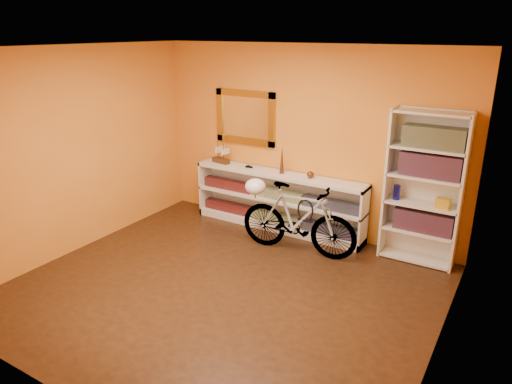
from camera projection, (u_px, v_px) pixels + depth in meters
The scene contains 24 objects.
floor at pixel (224, 289), 5.29m from camera, with size 4.50×4.00×0.01m, color black.
ceiling at pixel (218, 48), 4.43m from camera, with size 4.50×4.00×0.01m, color silver.
back_wall at pixel (305, 141), 6.48m from camera, with size 4.50×0.01×2.60m, color orange.
left_wall at pixel (76, 151), 5.96m from camera, with size 0.01×4.00×2.60m, color orange.
right_wall at pixel (451, 224), 3.76m from camera, with size 0.01×4.00×2.60m, color orange.
gilt_mirror at pixel (245, 117), 6.83m from camera, with size 0.98×0.06×0.78m, color olive.
wall_socket at pixel (362, 225), 6.37m from camera, with size 0.09×0.01×0.09m, color silver.
console_unit at pixel (278, 201), 6.76m from camera, with size 2.60×0.35×0.85m, color silver, non-canonical shape.
cd_row_lower at pixel (277, 218), 6.83m from camera, with size 2.50×0.13×0.14m, color black.
cd_row_upper at pixel (277, 194), 6.71m from camera, with size 2.50×0.13×0.14m, color navy.
model_ship at pixel (221, 152), 7.05m from camera, with size 0.29×0.11×0.34m, color #3A2010, non-canonical shape.
toy_car at pixel (249, 168), 6.86m from camera, with size 0.00×0.00×0.00m, color black.
bronze_ornament at pixel (282, 160), 6.53m from camera, with size 0.07×0.07×0.39m, color #582E1E.
decorative_orb at pixel (310, 175), 6.36m from camera, with size 0.10×0.10×0.10m, color #582E1E.
bookcase at pixel (423, 189), 5.65m from camera, with size 0.90×0.30×1.90m, color silver, non-canonical shape.
book_row_a at pixel (424, 221), 5.75m from camera, with size 0.70×0.22×0.26m, color maroon.
book_row_b at pixel (431, 165), 5.52m from camera, with size 0.70×0.22×0.28m, color maroon.
book_row_c at pixel (434, 137), 5.41m from camera, with size 0.70×0.22×0.25m, color #1A545B.
travel_mug at pixel (397, 192), 5.81m from camera, with size 0.08×0.08×0.19m, color #161897.
red_tin at pixel (413, 137), 5.57m from camera, with size 0.15×0.15×0.19m, color maroon.
yellow_bag at pixel (443, 203), 5.53m from camera, with size 0.16×0.11×0.12m, color gold.
bicycle at pixel (298, 219), 6.01m from camera, with size 1.59×0.41×0.93m, color silver.
helmet at pixel (255, 187), 6.13m from camera, with size 0.28×0.26×0.21m, color white.
u_lock at pixel (305, 210), 5.92m from camera, with size 0.22×0.22×0.02m, color black.
Camera 1 is at (2.71, -3.77, 2.78)m, focal length 32.93 mm.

